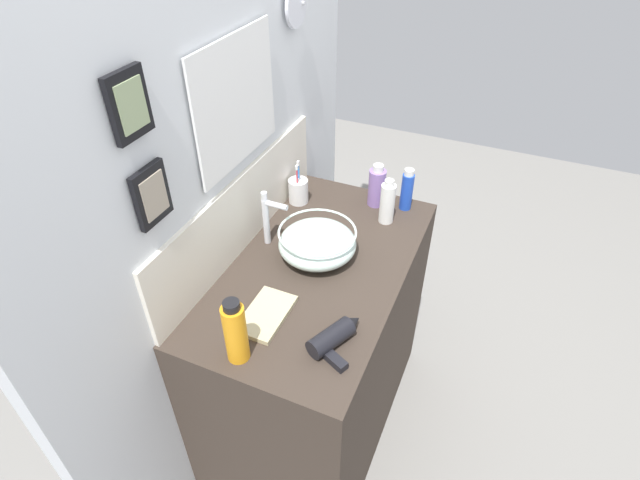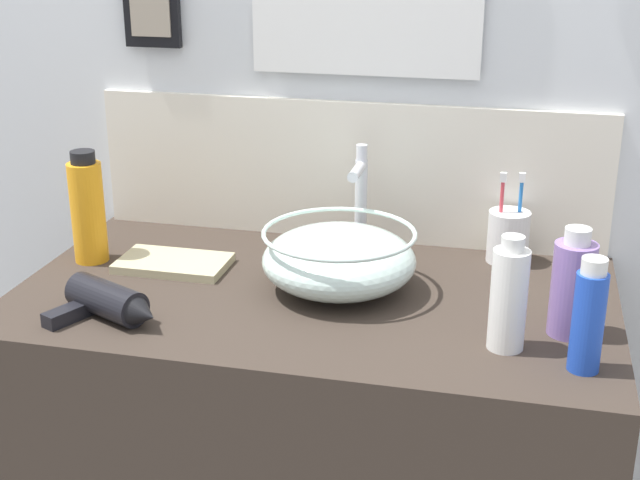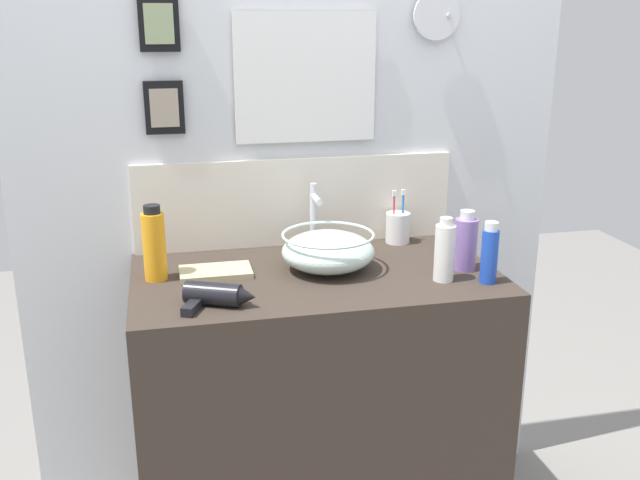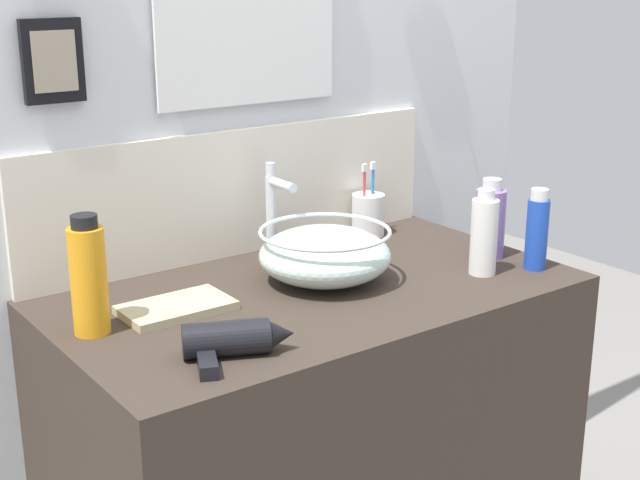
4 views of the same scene
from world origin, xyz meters
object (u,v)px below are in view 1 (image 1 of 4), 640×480
object	(u,v)px
toothbrush_cup	(298,191)
soap_dispenser	(235,332)
glass_bowl_sink	(317,243)
lotion_bottle	(377,187)
faucet	(268,216)
spray_bottle	(407,190)
hand_towel	(266,314)
shampoo_bottle	(387,203)
hair_drier	(335,337)

from	to	relation	value
toothbrush_cup	soap_dispenser	world-z (taller)	soap_dispenser
glass_bowl_sink	lotion_bottle	xyz separation A→B (m)	(0.39, -0.08, 0.02)
glass_bowl_sink	faucet	bearing A→B (deg)	90.00
spray_bottle	soap_dispenser	distance (m)	0.93
lotion_bottle	hand_towel	xyz separation A→B (m)	(-0.72, 0.11, -0.07)
faucet	toothbrush_cup	bearing A→B (deg)	3.96
faucet	spray_bottle	bearing A→B (deg)	-43.51
shampoo_bottle	soap_dispenser	xyz separation A→B (m)	(-0.79, 0.19, 0.02)
spray_bottle	lotion_bottle	bearing A→B (deg)	99.18
hair_drier	spray_bottle	size ratio (longest dim) A/B	1.14
hair_drier	shampoo_bottle	world-z (taller)	shampoo_bottle
faucet	spray_bottle	xyz separation A→B (m)	(0.41, -0.39, -0.04)
lotion_bottle	hand_towel	distance (m)	0.73
lotion_bottle	soap_dispenser	distance (m)	0.89
glass_bowl_sink	faucet	xyz separation A→B (m)	(-0.00, 0.19, 0.06)
spray_bottle	soap_dispenser	bearing A→B (deg)	165.72
glass_bowl_sink	toothbrush_cup	size ratio (longest dim) A/B	1.54
hair_drier	toothbrush_cup	size ratio (longest dim) A/B	1.14
spray_bottle	lotion_bottle	distance (m)	0.12
toothbrush_cup	hand_towel	distance (m)	0.64
faucet	spray_bottle	world-z (taller)	faucet
toothbrush_cup	hair_drier	bearing A→B (deg)	-146.56
shampoo_bottle	hand_towel	xyz separation A→B (m)	(-0.62, 0.19, -0.08)
spray_bottle	glass_bowl_sink	bearing A→B (deg)	153.84
faucet	soap_dispenser	world-z (taller)	soap_dispenser
hair_drier	soap_dispenser	size ratio (longest dim) A/B	0.93
toothbrush_cup	hand_towel	bearing A→B (deg)	-163.74
hair_drier	faucet	bearing A→B (deg)	49.08
faucet	shampoo_bottle	size ratio (longest dim) A/B	1.17
faucet	spray_bottle	distance (m)	0.57
faucet	hand_towel	size ratio (longest dim) A/B	1.05
spray_bottle	toothbrush_cup	bearing A→B (deg)	107.18
shampoo_bottle	hair_drier	bearing A→B (deg)	-175.75
toothbrush_cup	spray_bottle	size ratio (longest dim) A/B	1.01
shampoo_bottle	lotion_bottle	size ratio (longest dim) A/B	1.03
glass_bowl_sink	hand_towel	world-z (taller)	glass_bowl_sink
hair_drier	shampoo_bottle	size ratio (longest dim) A/B	1.10
faucet	shampoo_bottle	xyz separation A→B (m)	(0.30, -0.35, -0.04)
shampoo_bottle	hand_towel	distance (m)	0.66
hair_drier	soap_dispenser	distance (m)	0.29
spray_bottle	hand_towel	size ratio (longest dim) A/B	0.86
spray_bottle	soap_dispenser	world-z (taller)	soap_dispenser
toothbrush_cup	spray_bottle	xyz separation A→B (m)	(0.13, -0.41, 0.03)
faucet	lotion_bottle	size ratio (longest dim) A/B	1.21
spray_bottle	shampoo_bottle	bearing A→B (deg)	158.89
glass_bowl_sink	shampoo_bottle	xyz separation A→B (m)	(0.30, -0.16, 0.03)
faucet	hand_towel	distance (m)	0.38
shampoo_bottle	lotion_bottle	world-z (taller)	shampoo_bottle
hair_drier	shampoo_bottle	bearing A→B (deg)	4.25
faucet	toothbrush_cup	size ratio (longest dim) A/B	1.22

